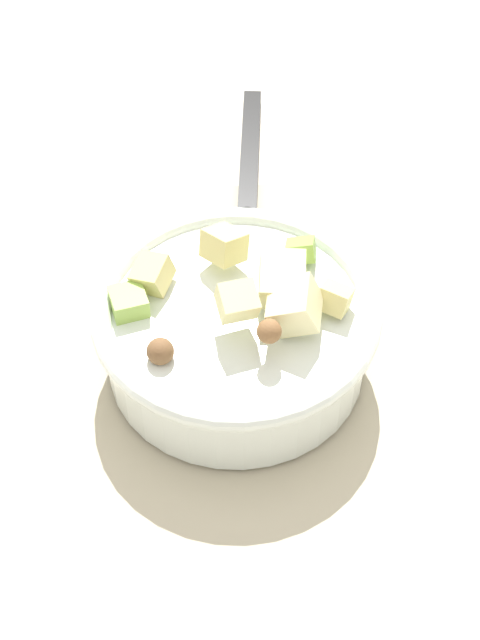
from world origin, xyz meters
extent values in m
plane|color=silver|center=(0.00, 0.00, 0.00)|extent=(2.40, 2.40, 0.00)
cube|color=#BCB299|center=(0.00, 0.00, 0.00)|extent=(0.48, 0.36, 0.01)
cylinder|color=white|center=(-0.02, 0.00, 0.04)|extent=(0.21, 0.21, 0.06)
torus|color=white|center=(-0.02, 0.00, 0.07)|extent=(0.22, 0.22, 0.02)
cube|color=#E5D684|center=(-0.05, -0.06, 0.08)|extent=(0.04, 0.04, 0.03)
cube|color=beige|center=(-0.03, 0.03, 0.09)|extent=(0.05, 0.04, 0.04)
cube|color=beige|center=(0.00, 0.04, 0.09)|extent=(0.04, 0.05, 0.04)
cube|color=beige|center=(0.00, 0.00, 0.10)|extent=(0.04, 0.03, 0.03)
cube|color=#E5D684|center=(-0.02, 0.07, 0.08)|extent=(0.03, 0.03, 0.03)
sphere|color=brown|center=(0.03, 0.02, 0.10)|extent=(0.03, 0.03, 0.02)
cube|color=#E5D684|center=(-0.07, -0.01, 0.09)|extent=(0.04, 0.04, 0.03)
sphere|color=brown|center=(0.03, -0.06, 0.08)|extent=(0.03, 0.03, 0.03)
cube|color=#8CB74C|center=(-0.07, 0.05, 0.08)|extent=(0.03, 0.03, 0.03)
cube|color=#9EC656|center=(-0.02, -0.08, 0.08)|extent=(0.03, 0.03, 0.02)
ellipsoid|color=black|center=(-0.17, 0.02, 0.01)|extent=(0.06, 0.04, 0.01)
cube|color=black|center=(-0.28, 0.03, 0.01)|extent=(0.20, 0.04, 0.01)
camera|label=1|loc=(0.45, -0.02, 0.60)|focal=51.83mm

